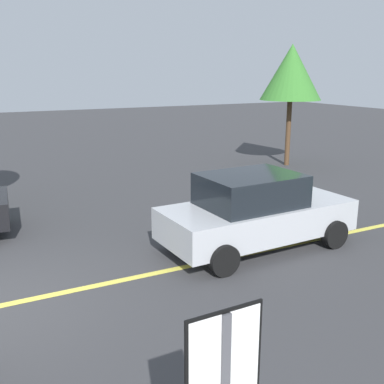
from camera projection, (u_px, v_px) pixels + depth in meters
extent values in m
cube|color=#E0D14C|center=(152.00, 274.00, 9.04)|extent=(28.00, 0.16, 0.01)
cube|color=white|center=(224.00, 382.00, 2.83)|extent=(0.50, 0.04, 0.95)
cube|color=black|center=(224.00, 382.00, 2.83)|extent=(0.54, 0.03, 0.99)
cube|color=#B7BABF|center=(257.00, 219.00, 10.29)|extent=(4.44, 1.99, 0.70)
cube|color=black|center=(250.00, 190.00, 10.01)|extent=(2.16, 1.68, 0.70)
cylinder|color=black|center=(282.00, 213.00, 11.85)|extent=(0.65, 0.25, 0.64)
cylinder|color=black|center=(334.00, 234.00, 10.33)|extent=(0.65, 0.25, 0.64)
cylinder|color=black|center=(180.00, 233.00, 10.44)|extent=(0.65, 0.25, 0.64)
cylinder|color=black|center=(224.00, 260.00, 8.91)|extent=(0.65, 0.25, 0.64)
cylinder|color=#513823|center=(288.00, 133.00, 19.19)|extent=(0.20, 0.20, 2.72)
cone|color=#387A2D|center=(291.00, 72.00, 18.56)|extent=(2.48, 2.48, 2.20)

